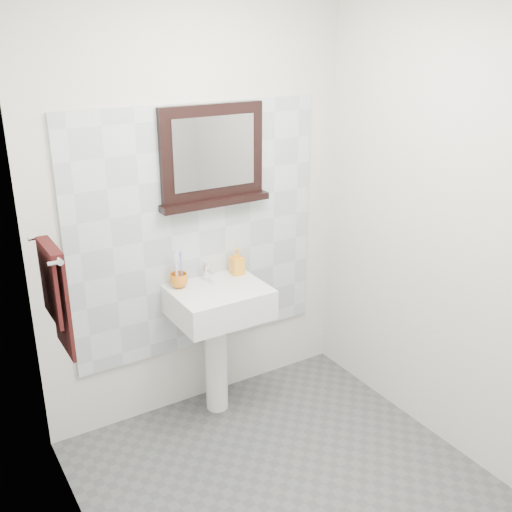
% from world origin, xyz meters
% --- Properties ---
extents(floor, '(2.00, 2.20, 0.01)m').
position_xyz_m(floor, '(0.00, 0.00, 0.00)').
color(floor, '#505255').
rests_on(floor, ground).
extents(back_wall, '(2.00, 0.01, 2.50)m').
position_xyz_m(back_wall, '(0.00, 1.10, 1.25)').
color(back_wall, silver).
rests_on(back_wall, ground).
extents(left_wall, '(0.01, 2.20, 2.50)m').
position_xyz_m(left_wall, '(-1.00, 0.00, 1.25)').
color(left_wall, silver).
rests_on(left_wall, ground).
extents(right_wall, '(0.01, 2.20, 2.50)m').
position_xyz_m(right_wall, '(1.00, 0.00, 1.25)').
color(right_wall, silver).
rests_on(right_wall, ground).
extents(splashback, '(1.60, 0.02, 1.50)m').
position_xyz_m(splashback, '(0.00, 1.09, 1.15)').
color(splashback, silver).
rests_on(splashback, back_wall).
extents(pedestal_sink, '(0.55, 0.44, 0.96)m').
position_xyz_m(pedestal_sink, '(0.01, 0.87, 0.68)').
color(pedestal_sink, white).
rests_on(pedestal_sink, ground).
extents(toothbrush_cup, '(0.13, 0.13, 0.09)m').
position_xyz_m(toothbrush_cup, '(-0.18, 1.00, 0.90)').
color(toothbrush_cup, orange).
rests_on(toothbrush_cup, pedestal_sink).
extents(toothbrushes, '(0.05, 0.04, 0.21)m').
position_xyz_m(toothbrushes, '(-0.18, 1.00, 0.98)').
color(toothbrushes, white).
rests_on(toothbrushes, toothbrush_cup).
extents(soap_dispenser, '(0.08, 0.08, 0.17)m').
position_xyz_m(soap_dispenser, '(0.21, 0.99, 0.94)').
color(soap_dispenser, orange).
rests_on(soap_dispenser, pedestal_sink).
extents(framed_mirror, '(0.69, 0.11, 0.58)m').
position_xyz_m(framed_mirror, '(0.09, 1.06, 1.59)').
color(framed_mirror, black).
rests_on(framed_mirror, back_wall).
extents(towel_bar, '(0.07, 0.40, 0.03)m').
position_xyz_m(towel_bar, '(-0.95, 0.70, 1.34)').
color(towel_bar, silver).
rests_on(towel_bar, left_wall).
extents(hand_towel, '(0.06, 0.30, 0.55)m').
position_xyz_m(hand_towel, '(-0.94, 0.70, 1.13)').
color(hand_towel, black).
rests_on(hand_towel, towel_bar).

